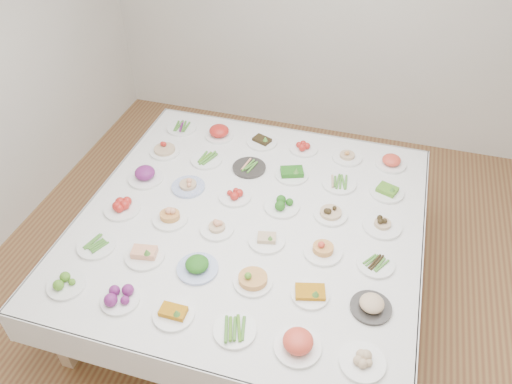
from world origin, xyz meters
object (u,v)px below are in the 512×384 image
(display_table, at_px, (250,225))
(dish_35, at_px, (392,159))
(dish_0, at_px, (66,282))
(dish_18, at_px, (145,172))

(display_table, xyz_separation_m, dish_35, (0.92, 0.92, 0.13))
(dish_0, relative_size, dish_35, 0.99)
(display_table, distance_m, dish_35, 1.31)
(dish_0, bearing_deg, dish_18, 89.73)
(display_table, relative_size, dish_18, 9.01)
(dish_0, xyz_separation_m, dish_18, (0.01, 1.11, 0.04))
(display_table, height_order, dish_0, dish_0)
(dish_18, distance_m, dish_35, 1.97)
(dish_0, relative_size, dish_18, 0.88)
(dish_35, bearing_deg, dish_0, -135.05)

